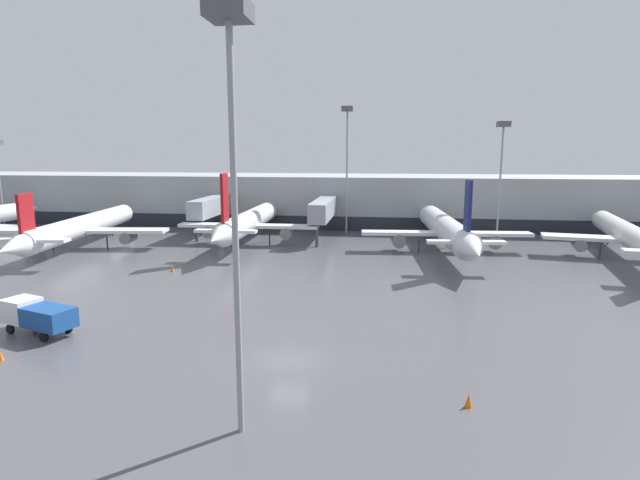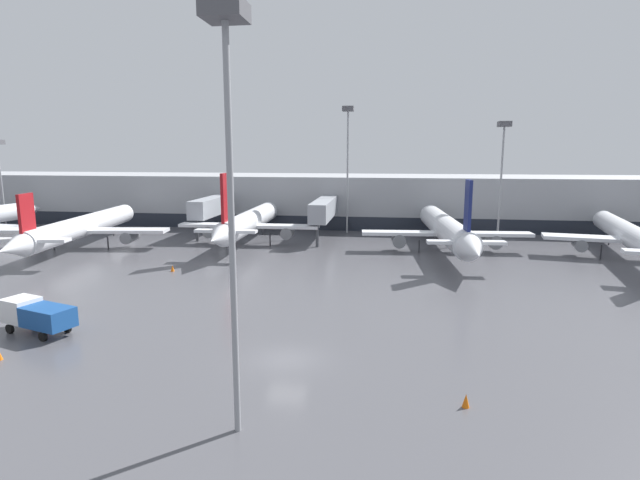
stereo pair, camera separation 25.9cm
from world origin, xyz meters
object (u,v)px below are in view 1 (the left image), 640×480
(traffic_cone_1, at_px, (1,356))
(traffic_cone_2, at_px, (469,400))
(parked_jet_1, at_px, (248,222))
(parked_jet_0, at_px, (630,236))
(apron_light_mast_3, at_px, (347,135))
(apron_light_mast_4, at_px, (502,147))
(traffic_cone_4, at_px, (172,268))
(apron_light_mast_6, at_px, (231,105))
(traffic_cone_0, at_px, (32,301))
(service_truck_0, at_px, (38,314))
(parked_jet_5, at_px, (446,229))
(parked_jet_4, at_px, (81,227))

(traffic_cone_1, distance_m, traffic_cone_2, 29.16)
(parked_jet_1, bearing_deg, parked_jet_0, -94.90)
(parked_jet_0, relative_size, traffic_cone_2, 49.50)
(apron_light_mast_3, xyz_separation_m, apron_light_mast_4, (23.35, -3.42, -1.85))
(traffic_cone_4, xyz_separation_m, apron_light_mast_6, (17.02, -30.52, 14.95))
(traffic_cone_1, bearing_deg, apron_light_mast_4, 50.80)
(traffic_cone_0, height_order, apron_light_mast_6, apron_light_mast_6)
(traffic_cone_1, distance_m, traffic_cone_4, 24.62)
(service_truck_0, bearing_deg, traffic_cone_1, 117.97)
(traffic_cone_2, distance_m, apron_light_mast_6, 19.10)
(service_truck_0, distance_m, apron_light_mast_3, 54.75)
(traffic_cone_0, bearing_deg, parked_jet_0, 23.89)
(service_truck_0, relative_size, traffic_cone_0, 10.32)
(traffic_cone_2, relative_size, apron_light_mast_6, 0.04)
(parked_jet_0, relative_size, service_truck_0, 5.82)
(apron_light_mast_4, bearing_deg, parked_jet_0, -43.47)
(traffic_cone_1, relative_size, apron_light_mast_3, 0.03)
(traffic_cone_1, bearing_deg, parked_jet_0, 34.98)
(traffic_cone_1, relative_size, traffic_cone_4, 0.86)
(traffic_cone_0, height_order, traffic_cone_2, traffic_cone_2)
(traffic_cone_1, xyz_separation_m, apron_light_mast_4, (41.37, 50.72, 13.73))
(apron_light_mast_4, bearing_deg, parked_jet_5, -130.30)
(service_truck_0, xyz_separation_m, apron_light_mast_6, (18.68, -10.74, 13.84))
(parked_jet_1, xyz_separation_m, parked_jet_4, (-22.23, -5.76, -0.33))
(apron_light_mast_4, bearing_deg, traffic_cone_4, -147.24)
(traffic_cone_0, distance_m, traffic_cone_2, 37.85)
(traffic_cone_1, height_order, apron_light_mast_4, apron_light_mast_4)
(traffic_cone_1, height_order, traffic_cone_2, traffic_cone_2)
(parked_jet_0, bearing_deg, apron_light_mast_3, 76.66)
(parked_jet_4, height_order, parked_jet_5, parked_jet_5)
(service_truck_0, distance_m, traffic_cone_1, 5.04)
(apron_light_mast_3, bearing_deg, parked_jet_0, -23.57)
(service_truck_0, distance_m, traffic_cone_2, 30.77)
(parked_jet_5, relative_size, apron_light_mast_6, 1.85)
(parked_jet_5, height_order, apron_light_mast_6, apron_light_mast_6)
(parked_jet_0, height_order, traffic_cone_2, parked_jet_0)
(parked_jet_5, distance_m, apron_light_mast_3, 23.80)
(parked_jet_4, height_order, traffic_cone_1, parked_jet_4)
(parked_jet_0, xyz_separation_m, traffic_cone_0, (-60.93, -26.99, -2.69))
(traffic_cone_2, relative_size, traffic_cone_4, 1.06)
(service_truck_0, height_order, traffic_cone_0, service_truck_0)
(traffic_cone_2, xyz_separation_m, apron_light_mast_4, (12.29, 52.84, 13.66))
(traffic_cone_4, bearing_deg, traffic_cone_0, -118.00)
(parked_jet_5, height_order, traffic_cone_4, parked_jet_5)
(traffic_cone_4, distance_m, apron_light_mast_4, 50.17)
(traffic_cone_0, relative_size, apron_light_mast_6, 0.03)
(traffic_cone_4, bearing_deg, apron_light_mast_6, -60.86)
(parked_jet_1, distance_m, apron_light_mast_6, 50.80)
(traffic_cone_0, bearing_deg, parked_jet_4, 114.14)
(traffic_cone_0, bearing_deg, traffic_cone_4, 62.00)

